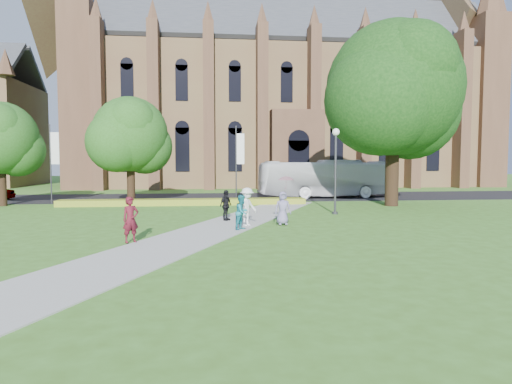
{
  "coord_description": "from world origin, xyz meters",
  "views": [
    {
      "loc": [
        -0.39,
        -20.66,
        3.31
      ],
      "look_at": [
        2.3,
        3.65,
        1.6
      ],
      "focal_mm": 32.0,
      "sensor_mm": 36.0,
      "label": 1
    }
  ],
  "objects": [
    {
      "name": "cathedral",
      "position": [
        10.0,
        39.73,
        12.98
      ],
      "size": [
        52.6,
        18.25,
        28.0
      ],
      "color": "brown",
      "rests_on": "ground"
    },
    {
      "name": "pedestrian_3",
      "position": [
        0.68,
        3.96,
        0.87
      ],
      "size": [
        0.91,
        1.02,
        1.66
      ],
      "primitive_type": "imported",
      "rotation": [
        0.0,
        0.0,
        0.92
      ],
      "color": "black",
      "rests_on": "footpath"
    },
    {
      "name": "large_tree",
      "position": [
        13.0,
        11.0,
        8.37
      ],
      "size": [
        9.6,
        9.6,
        13.2
      ],
      "color": "#332114",
      "rests_on": "ground"
    },
    {
      "name": "parasol",
      "position": [
        3.67,
        2.19,
        2.06
      ],
      "size": [
        1.02,
        1.02,
        0.68
      ],
      "primitive_type": "imported",
      "rotation": [
        0.0,
        0.0,
        0.42
      ],
      "color": "#E8A3A7",
      "rests_on": "pedestrian_4"
    },
    {
      "name": "pedestrian_1",
      "position": [
        1.3,
        0.66,
        0.86
      ],
      "size": [
        0.98,
        1.01,
        1.65
      ],
      "primitive_type": "imported",
      "rotation": [
        0.0,
        0.0,
        0.93
      ],
      "color": "#1A7583",
      "rests_on": "footpath"
    },
    {
      "name": "tour_coach",
      "position": [
        10.19,
        18.57,
        1.68
      ],
      "size": [
        12.12,
        3.75,
        3.32
      ],
      "primitive_type": "imported",
      "rotation": [
        0.0,
        0.0,
        1.65
      ],
      "color": "white",
      "rests_on": "road"
    },
    {
      "name": "road",
      "position": [
        0.0,
        20.0,
        0.01
      ],
      "size": [
        160.0,
        10.0,
        0.02
      ],
      "primitive_type": "cube",
      "color": "black",
      "rests_on": "ground"
    },
    {
      "name": "banner_pole_1",
      "position": [
        -11.89,
        15.2,
        3.39
      ],
      "size": [
        0.7,
        0.1,
        6.0
      ],
      "color": "#38383D",
      "rests_on": "ground"
    },
    {
      "name": "pedestrian_2",
      "position": [
        1.65,
        1.92,
        0.99
      ],
      "size": [
        1.39,
        1.33,
        1.9
      ],
      "primitive_type": "imported",
      "rotation": [
        0.0,
        0.0,
        0.7
      ],
      "color": "silver",
      "rests_on": "footpath"
    },
    {
      "name": "banner_pole_0",
      "position": [
        2.11,
        15.2,
        3.39
      ],
      "size": [
        0.7,
        0.1,
        6.0
      ],
      "color": "#38383D",
      "rests_on": "ground"
    },
    {
      "name": "flower_hedge",
      "position": [
        -2.0,
        13.2,
        0.23
      ],
      "size": [
        18.0,
        1.4,
        0.45
      ],
      "primitive_type": "cube",
      "color": "gold",
      "rests_on": "ground"
    },
    {
      "name": "pedestrian_4",
      "position": [
        3.49,
        2.09,
        0.88
      ],
      "size": [
        0.85,
        0.58,
        1.68
      ],
      "primitive_type": "imported",
      "rotation": [
        0.0,
        0.0,
        0.05
      ],
      "color": "slate",
      "rests_on": "footpath"
    },
    {
      "name": "pedestrian_0",
      "position": [
        -3.37,
        -2.25,
        0.95
      ],
      "size": [
        0.79,
        0.72,
        1.82
      ],
      "primitive_type": "imported",
      "rotation": [
        0.0,
        0.0,
        0.56
      ],
      "color": "#51121D",
      "rests_on": "footpath"
    },
    {
      "name": "streetlamp",
      "position": [
        7.5,
        6.5,
        3.3
      ],
      "size": [
        0.44,
        0.44,
        5.24
      ],
      "color": "#38383D",
      "rests_on": "ground"
    },
    {
      "name": "street_tree_0",
      "position": [
        -15.0,
        14.0,
        4.87
      ],
      "size": [
        5.2,
        5.2,
        7.5
      ],
      "color": "#332114",
      "rests_on": "ground"
    },
    {
      "name": "street_tree_1",
      "position": [
        -6.0,
        14.5,
        5.22
      ],
      "size": [
        5.6,
        5.6,
        8.05
      ],
      "color": "#332114",
      "rests_on": "ground"
    },
    {
      "name": "ground",
      "position": [
        0.0,
        0.0,
        0.0
      ],
      "size": [
        160.0,
        160.0,
        0.0
      ],
      "primitive_type": "plane",
      "color": "#3F681F",
      "rests_on": "ground"
    },
    {
      "name": "footpath",
      "position": [
        0.0,
        1.0,
        0.02
      ],
      "size": [
        15.58,
        28.54,
        0.04
      ],
      "primitive_type": "cube",
      "rotation": [
        0.0,
        0.0,
        -0.44
      ],
      "color": "#B2B2A8",
      "rests_on": "ground"
    }
  ]
}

